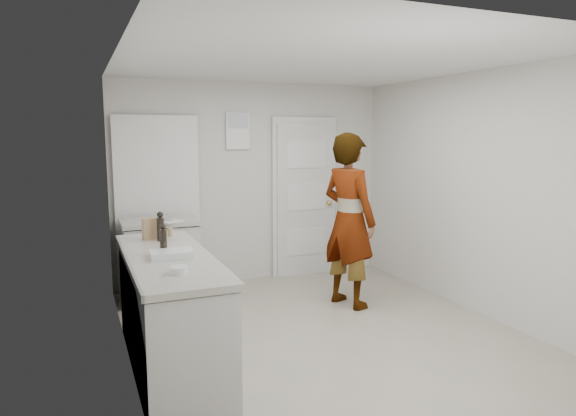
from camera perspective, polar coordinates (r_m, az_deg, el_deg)
name	(u,v)px	position (r m, az deg, el deg)	size (l,w,h in m)	color
ground	(322,332)	(5.02, 3.78, -13.55)	(4.00, 4.00, 0.00)	#A29B87
room_shell	(241,201)	(6.47, -5.22, 0.75)	(4.00, 4.00, 4.00)	beige
main_counter	(170,316)	(4.27, -12.97, -11.62)	(0.64, 1.96, 0.93)	#BBBBB6
side_counter	(161,263)	(5.96, -13.93, -5.95)	(0.84, 0.61, 0.93)	#BBBBB6
person	(349,220)	(5.57, 6.78, -1.38)	(0.69, 0.45, 1.88)	silver
cake_mix_box	(149,229)	(4.75, -15.16, -2.28)	(0.12, 0.05, 0.19)	olive
spice_jar	(170,232)	(4.88, -12.96, -2.60)	(0.05, 0.05, 0.08)	tan
oil_cruet_a	(160,227)	(4.67, -13.99, -2.05)	(0.07, 0.07, 0.26)	black
oil_cruet_b	(163,240)	(4.13, -13.68, -3.45)	(0.05, 0.05, 0.25)	black
baking_dish	(171,254)	(4.04, -12.82, -5.04)	(0.33, 0.24, 0.06)	silver
egg_bowl	(179,270)	(3.58, -12.03, -6.76)	(0.12, 0.12, 0.05)	silver
papers	(167,221)	(5.70, -13.28, -1.41)	(0.23, 0.29, 0.01)	white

